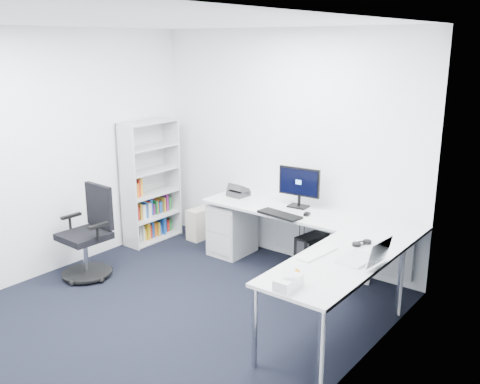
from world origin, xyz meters
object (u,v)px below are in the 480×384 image
Objects in this scene: bookshelf at (151,182)px; task_chair at (84,234)px; l_desk at (290,253)px; monitor at (299,187)px; laptop at (357,247)px.

bookshelf reaches higher than task_chair.
l_desk is 2.46× the size of task_chair.
bookshelf reaches higher than monitor.
l_desk is 7.20× the size of laptop.
bookshelf is 2.04m from monitor.
monitor is at bearing 112.07° from l_desk.
task_chair reaches higher than laptop.
monitor is (-0.18, 0.44, 0.60)m from l_desk.
bookshelf is 4.54× the size of laptop.
laptop is at bearing -10.77° from bookshelf.
bookshelf is at bearing -174.40° from monitor.
l_desk is at bearing -73.44° from monitor.
bookshelf is 1.55× the size of task_chair.
task_chair is 2.93× the size of laptop.
monitor is at bearing 145.45° from laptop.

